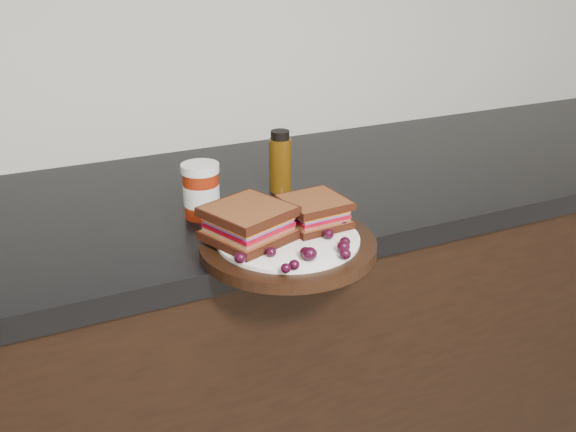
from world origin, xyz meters
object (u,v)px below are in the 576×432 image
object	(u,v)px
sandwich_left	(248,223)
condiment_jar	(201,191)
plate	(288,246)
oil_bottle	(280,161)

from	to	relation	value
sandwich_left	condiment_jar	xyz separation A→B (m)	(-0.02, 0.17, -0.00)
plate	oil_bottle	bearing A→B (deg)	67.75
oil_bottle	plate	bearing A→B (deg)	-112.25
plate	sandwich_left	bearing A→B (deg)	159.58
plate	sandwich_left	xyz separation A→B (m)	(-0.06, 0.02, 0.04)
oil_bottle	condiment_jar	bearing A→B (deg)	-162.09
plate	oil_bottle	xyz separation A→B (m)	(0.10, 0.25, 0.05)
plate	oil_bottle	size ratio (longest dim) A/B	2.32
oil_bottle	sandwich_left	bearing A→B (deg)	-125.03
sandwich_left	condiment_jar	size ratio (longest dim) A/B	1.19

